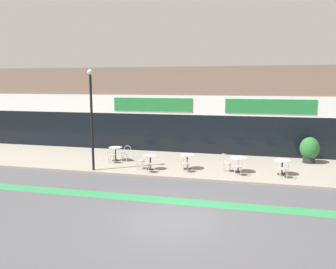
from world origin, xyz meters
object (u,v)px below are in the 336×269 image
at_px(bistro_table_2, 187,159).
at_px(cafe_chair_2_near, 185,162).
at_px(cafe_chair_0_near, 111,154).
at_px(cafe_chair_1_side, 139,159).
at_px(cafe_chair_3_near, 238,165).
at_px(cafe_chair_3_side, 226,161).
at_px(lamp_post, 92,113).
at_px(cafe_chair_1_near, 147,163).
at_px(bistro_table_3, 238,162).
at_px(bistro_table_0, 116,151).
at_px(bistro_table_1, 150,160).
at_px(cafe_chair_0_side, 126,152).
at_px(bistro_table_4, 282,164).
at_px(cafe_chair_4_near, 284,167).
at_px(planter_pot, 310,149).

height_order(bistro_table_2, cafe_chair_2_near, cafe_chair_2_near).
xyz_separation_m(cafe_chair_0_near, cafe_chair_2_near, (4.25, -0.89, 0.00)).
xyz_separation_m(cafe_chair_1_side, cafe_chair_3_near, (4.99, -0.12, 0.00)).
bearing_deg(cafe_chair_3_side, lamp_post, -162.05).
xyz_separation_m(cafe_chair_2_near, lamp_post, (-4.57, -0.66, 2.39)).
bearing_deg(cafe_chair_0_near, cafe_chair_1_near, -127.58).
relative_size(cafe_chair_0_near, cafe_chair_2_near, 1.00).
bearing_deg(cafe_chair_3_near, cafe_chair_2_near, 85.78).
distance_m(bistro_table_3, cafe_chair_2_near, 2.63).
bearing_deg(cafe_chair_3_near, cafe_chair_0_near, 78.54).
height_order(bistro_table_0, cafe_chair_1_near, cafe_chair_1_near).
relative_size(bistro_table_0, cafe_chair_3_near, 0.85).
height_order(bistro_table_1, bistro_table_3, bistro_table_3).
height_order(cafe_chair_1_near, cafe_chair_2_near, same).
height_order(bistro_table_2, cafe_chair_3_near, cafe_chair_3_near).
distance_m(bistro_table_3, cafe_chair_0_side, 6.26).
xyz_separation_m(bistro_table_4, cafe_chair_0_near, (-8.87, 0.24, 0.00)).
bearing_deg(cafe_chair_3_side, cafe_chair_1_side, -166.39).
bearing_deg(cafe_chair_1_side, cafe_chair_1_near, -48.76).
distance_m(cafe_chair_1_near, cafe_chair_3_side, 3.91).
bearing_deg(cafe_chair_4_near, bistro_table_0, 73.47).
bearing_deg(cafe_chair_4_near, bistro_table_1, 82.30).
relative_size(cafe_chair_0_side, cafe_chair_1_near, 1.00).
relative_size(bistro_table_1, bistro_table_2, 0.98).
relative_size(bistro_table_3, cafe_chair_1_side, 0.88).
bearing_deg(bistro_table_4, bistro_table_2, -179.59).
height_order(cafe_chair_1_side, cafe_chair_4_near, same).
relative_size(cafe_chair_3_near, lamp_post, 0.18).
distance_m(bistro_table_2, bistro_table_4, 4.61).
relative_size(bistro_table_2, cafe_chair_4_near, 0.83).
height_order(cafe_chair_1_side, cafe_chair_3_side, same).
bearing_deg(cafe_chair_3_side, planter_pot, 40.07).
xyz_separation_m(bistro_table_0, bistro_table_2, (4.27, -0.89, -0.02)).
xyz_separation_m(bistro_table_2, cafe_chair_3_near, (2.55, -0.64, -0.02)).
bearing_deg(cafe_chair_0_near, cafe_chair_2_near, -109.42).
bearing_deg(lamp_post, cafe_chair_1_near, 2.90).
relative_size(bistro_table_1, cafe_chair_0_side, 0.81).
bearing_deg(cafe_chair_1_side, bistro_table_3, 2.21).
relative_size(cafe_chair_2_near, cafe_chair_4_near, 1.00).
distance_m(bistro_table_1, bistro_table_2, 1.88).
relative_size(bistro_table_3, cafe_chair_0_side, 0.88).
bearing_deg(cafe_chair_4_near, cafe_chair_3_near, 84.30).
xyz_separation_m(cafe_chair_1_side, planter_pot, (8.74, 3.39, 0.23)).
height_order(bistro_table_4, cafe_chair_4_near, cafe_chair_4_near).
bearing_deg(cafe_chair_1_near, bistro_table_1, 5.51).
xyz_separation_m(cafe_chair_1_side, lamp_post, (-2.15, -0.76, 2.39)).
height_order(cafe_chair_1_side, planter_pot, planter_pot).
height_order(cafe_chair_0_side, planter_pot, planter_pot).
distance_m(cafe_chair_1_side, cafe_chair_2_near, 2.43).
xyz_separation_m(bistro_table_0, bistro_table_3, (6.82, -0.91, -0.02)).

